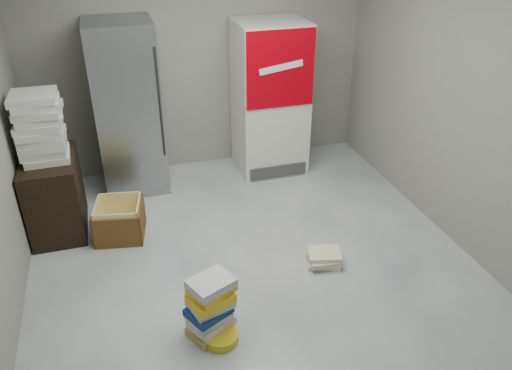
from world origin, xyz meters
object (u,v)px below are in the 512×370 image
at_px(wood_shelf, 55,195).
at_px(cardboard_box, 120,222).
at_px(phonebook_stack_main, 210,306).
at_px(steel_fridge, 128,109).
at_px(coke_cooler, 270,98).

height_order(wood_shelf, cardboard_box, wood_shelf).
distance_m(wood_shelf, phonebook_stack_main, 2.19).
xyz_separation_m(wood_shelf, cardboard_box, (0.58, -0.30, -0.25)).
height_order(steel_fridge, phonebook_stack_main, steel_fridge).
height_order(coke_cooler, phonebook_stack_main, coke_cooler).
xyz_separation_m(phonebook_stack_main, cardboard_box, (-0.59, 1.55, -0.11)).
height_order(coke_cooler, cardboard_box, coke_cooler).
xyz_separation_m(coke_cooler, cardboard_box, (-1.90, -1.02, -0.75)).
bearing_deg(steel_fridge, coke_cooler, -0.18).
distance_m(coke_cooler, cardboard_box, 2.29).
bearing_deg(phonebook_stack_main, steel_fridge, 73.37).
bearing_deg(phonebook_stack_main, coke_cooler, 38.82).
relative_size(steel_fridge, wood_shelf, 2.37).
height_order(steel_fridge, coke_cooler, steel_fridge).
relative_size(coke_cooler, phonebook_stack_main, 3.40).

